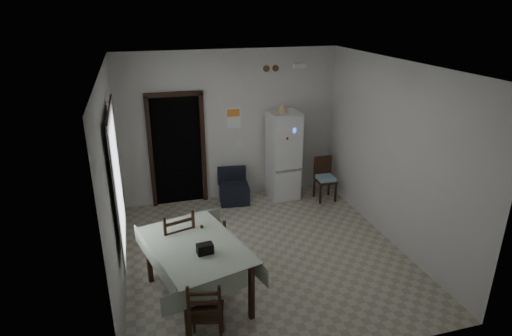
{
  "coord_description": "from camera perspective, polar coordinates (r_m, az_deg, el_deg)",
  "views": [
    {
      "loc": [
        -1.72,
        -5.51,
        3.68
      ],
      "look_at": [
        0.0,
        0.5,
        1.25
      ],
      "focal_mm": 30.0,
      "sensor_mm": 36.0,
      "label": 1
    }
  ],
  "objects": [
    {
      "name": "wall_back",
      "position": [
        8.25,
        -3.36,
        5.54
      ],
      "size": [
        4.2,
        0.02,
        2.9
      ],
      "primitive_type": null,
      "color": "beige",
      "rests_on": "ground"
    },
    {
      "name": "curtain_rod",
      "position": [
        5.45,
        -19.02,
        7.58
      ],
      "size": [
        0.02,
        1.6,
        0.02
      ],
      "primitive_type": "cylinder",
      "rotation": [
        1.57,
        0.0,
        0.0
      ],
      "color": "black",
      "rests_on": "ground"
    },
    {
      "name": "emergency_light",
      "position": [
        8.38,
        5.82,
        13.4
      ],
      "size": [
        0.25,
        0.07,
        0.09
      ],
      "primitive_type": "cube",
      "color": "white",
      "rests_on": "ground"
    },
    {
      "name": "curtain",
      "position": [
        5.73,
        -18.0,
        -1.68
      ],
      "size": [
        0.02,
        1.45,
        1.85
      ],
      "primitive_type": "cube",
      "color": "silver",
      "rests_on": "ground"
    },
    {
      "name": "window_recess",
      "position": [
        5.73,
        -19.09,
        -1.79
      ],
      "size": [
        0.1,
        1.2,
        1.6
      ],
      "primitive_type": "cube",
      "color": "silver",
      "rests_on": "ground"
    },
    {
      "name": "dining_chair_far_right",
      "position": [
        6.24,
        -6.01,
        -10.2
      ],
      "size": [
        0.41,
        0.41,
        0.87
      ],
      "primitive_type": null,
      "rotation": [
        0.0,
        0.0,
        3.24
      ],
      "color": "black",
      "rests_on": "ground"
    },
    {
      "name": "dining_chair_far_left",
      "position": [
        6.14,
        -10.67,
        -9.88
      ],
      "size": [
        0.57,
        0.57,
        1.08
      ],
      "primitive_type": null,
      "rotation": [
        0.0,
        0.0,
        3.41
      ],
      "color": "black",
      "rests_on": "ground"
    },
    {
      "name": "corner_chair",
      "position": [
        8.5,
        9.25,
        -1.52
      ],
      "size": [
        0.38,
        0.38,
        0.86
      ],
      "primitive_type": null,
      "rotation": [
        0.0,
        0.0,
        -0.01
      ],
      "color": "black",
      "rests_on": "ground"
    },
    {
      "name": "ceiling",
      "position": [
        5.82,
        1.39,
        13.55
      ],
      "size": [
        4.2,
        4.5,
        0.02
      ],
      "primitive_type": null,
      "color": "white",
      "rests_on": "ground"
    },
    {
      "name": "black_bag",
      "position": [
        5.3,
        -6.82,
        -10.64
      ],
      "size": [
        0.21,
        0.14,
        0.13
      ],
      "primitive_type": "cube",
      "rotation": [
        0.0,
        0.0,
        0.12
      ],
      "color": "black",
      "rests_on": "dining_table"
    },
    {
      "name": "wall_front",
      "position": [
        4.31,
        10.29,
        -10.33
      ],
      "size": [
        4.2,
        0.02,
        2.9
      ],
      "primitive_type": null,
      "color": "beige",
      "rests_on": "ground"
    },
    {
      "name": "navy_seat",
      "position": [
        8.33,
        -2.93,
        -2.46
      ],
      "size": [
        0.61,
        0.6,
        0.67
      ],
      "primitive_type": null,
      "rotation": [
        0.0,
        0.0,
        -0.11
      ],
      "color": "black",
      "rests_on": "ground"
    },
    {
      "name": "calendar_image",
      "position": [
        8.18,
        -3.03,
        7.35
      ],
      "size": [
        0.24,
        0.01,
        0.14
      ],
      "primitive_type": "cube",
      "color": "orange",
      "rests_on": "ground"
    },
    {
      "name": "vent_right",
      "position": [
        8.25,
        2.63,
        13.15
      ],
      "size": [
        0.12,
        0.03,
        0.12
      ],
      "primitive_type": "cylinder",
      "rotation": [
        1.57,
        0.0,
        0.0
      ],
      "color": "brown",
      "rests_on": "ground"
    },
    {
      "name": "tan_cone",
      "position": [
        8.09,
        3.51,
        8.02
      ],
      "size": [
        0.24,
        0.24,
        0.17
      ],
      "primitive_type": "cone",
      "rotation": [
        0.0,
        0.0,
        -0.12
      ],
      "color": "tan",
      "rests_on": "fridge"
    },
    {
      "name": "light_switch",
      "position": [
        8.37,
        -2.29,
        3.29
      ],
      "size": [
        0.08,
        0.02,
        0.12
      ],
      "primitive_type": "cube",
      "color": "beige",
      "rests_on": "ground"
    },
    {
      "name": "dining_table",
      "position": [
        5.75,
        -7.9,
        -13.57
      ],
      "size": [
        1.42,
        1.81,
        0.83
      ],
      "primitive_type": null,
      "rotation": [
        0.0,
        0.0,
        0.26
      ],
      "color": "#A2B198",
      "rests_on": "ground"
    },
    {
      "name": "ground",
      "position": [
        6.84,
        1.17,
        -11.29
      ],
      "size": [
        4.5,
        4.5,
        0.0
      ],
      "primitive_type": "plane",
      "color": "#ABA38B",
      "rests_on": "ground"
    },
    {
      "name": "calendar",
      "position": [
        8.21,
        -3.03,
        6.69
      ],
      "size": [
        0.28,
        0.02,
        0.4
      ],
      "primitive_type": "cube",
      "color": "white",
      "rests_on": "ground"
    },
    {
      "name": "wall_right",
      "position": [
        7.06,
        17.79,
        1.8
      ],
      "size": [
        0.02,
        4.5,
        2.9
      ],
      "primitive_type": null,
      "color": "beige",
      "rests_on": "ground"
    },
    {
      "name": "doorway",
      "position": [
        8.41,
        -10.62,
        2.72
      ],
      "size": [
        1.06,
        0.52,
        2.22
      ],
      "color": "black",
      "rests_on": "ground"
    },
    {
      "name": "vent_left",
      "position": [
        8.19,
        1.4,
        13.11
      ],
      "size": [
        0.12,
        0.03,
        0.12
      ],
      "primitive_type": "cylinder",
      "rotation": [
        1.57,
        0.0,
        0.0
      ],
      "color": "brown",
      "rests_on": "ground"
    },
    {
      "name": "dining_chair_near_head",
      "position": [
        5.08,
        -6.68,
        -18.39
      ],
      "size": [
        0.47,
        0.47,
        0.9
      ],
      "primitive_type": null,
      "rotation": [
        0.0,
        0.0,
        2.9
      ],
      "color": "black",
      "rests_on": "ground"
    },
    {
      "name": "fridge",
      "position": [
        8.39,
        3.68,
        1.67
      ],
      "size": [
        0.59,
        0.59,
        1.75
      ],
      "primitive_type": null,
      "rotation": [
        0.0,
        0.0,
        0.05
      ],
      "color": "silver",
      "rests_on": "ground"
    },
    {
      "name": "wall_left",
      "position": [
        5.95,
        -18.43,
        -1.9
      ],
      "size": [
        0.02,
        4.5,
        2.9
      ],
      "primitive_type": null,
      "color": "beige",
      "rests_on": "ground"
    }
  ]
}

